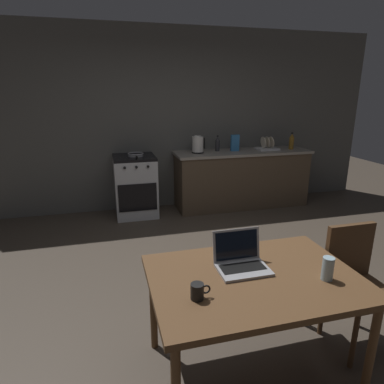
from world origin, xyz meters
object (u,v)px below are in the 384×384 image
at_px(stove_oven, 135,186).
at_px(coffee_mug, 198,291).
at_px(chair, 356,278).
at_px(frying_pan, 136,155).
at_px(dining_table, 254,285).
at_px(bottle_b, 217,144).
at_px(electric_kettle, 198,145).
at_px(bottle, 292,141).
at_px(cereal_box, 235,143).
at_px(laptop, 241,261).
at_px(drinking_glass, 328,269).
at_px(dish_rack, 267,147).

relative_size(stove_oven, coffee_mug, 8.01).
xyz_separation_m(chair, frying_pan, (-1.25, 3.07, 0.42)).
bearing_deg(dining_table, bottle_b, 74.92).
height_order(stove_oven, electric_kettle, electric_kettle).
xyz_separation_m(dining_table, electric_kettle, (0.54, 3.20, 0.37)).
relative_size(bottle, cereal_box, 1.05).
distance_m(stove_oven, cereal_box, 1.68).
distance_m(cereal_box, bottle_b, 0.27).
distance_m(stove_oven, chair, 3.35).
height_order(laptop, cereal_box, cereal_box).
distance_m(frying_pan, coffee_mug, 3.31).
height_order(bottle, bottle_b, bottle).
xyz_separation_m(electric_kettle, drinking_glass, (-0.14, -3.34, -0.24)).
xyz_separation_m(electric_kettle, bottle_b, (0.34, 0.08, -0.01)).
xyz_separation_m(bottle, coffee_mug, (-2.50, -3.28, -0.26)).
bearing_deg(chair, cereal_box, 78.21).
height_order(drinking_glass, dish_rack, dish_rack).
relative_size(cereal_box, bottle_b, 1.05).
bearing_deg(drinking_glass, dining_table, 159.77).
bearing_deg(dish_rack, laptop, -119.40).
bearing_deg(cereal_box, drinking_glass, -102.58).
height_order(stove_oven, bottle_b, bottle_b).
distance_m(dining_table, dish_rack, 3.63).
distance_m(dining_table, electric_kettle, 3.26).
bearing_deg(stove_oven, electric_kettle, 0.15).
height_order(stove_oven, chair, stove_oven).
height_order(stove_oven, frying_pan, frying_pan).
height_order(dining_table, laptop, laptop).
bearing_deg(coffee_mug, frying_pan, 90.00).
height_order(bottle, dish_rack, bottle).
xyz_separation_m(electric_kettle, frying_pan, (-0.94, -0.03, -0.10)).
bearing_deg(bottle, drinking_glass, -117.29).
bearing_deg(frying_pan, drinking_glass, -76.46).
bearing_deg(chair, bottle_b, 83.11).
distance_m(drinking_glass, cereal_box, 3.46).
bearing_deg(dish_rack, bottle, -7.08).
bearing_deg(dining_table, dish_rack, 62.05).
xyz_separation_m(bottle, dish_rack, (-0.40, 0.05, -0.08)).
bearing_deg(chair, drinking_glass, -157.48).
height_order(chair, electric_kettle, electric_kettle).
bearing_deg(dish_rack, stove_oven, -179.93).
xyz_separation_m(dining_table, bottle_b, (0.88, 3.28, 0.36)).
relative_size(frying_pan, cereal_box, 1.59).
height_order(frying_pan, dish_rack, dish_rack).
height_order(frying_pan, cereal_box, cereal_box).
distance_m(frying_pan, drinking_glass, 3.41).
height_order(electric_kettle, frying_pan, electric_kettle).
xyz_separation_m(coffee_mug, drinking_glass, (0.80, -0.01, 0.03)).
height_order(cereal_box, bottle_b, cereal_box).
bearing_deg(coffee_mug, bottle, 52.74).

